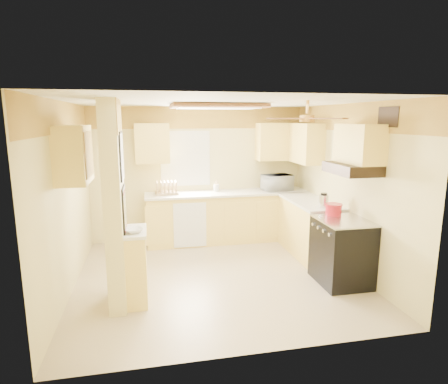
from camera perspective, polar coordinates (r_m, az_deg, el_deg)
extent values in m
plane|color=tan|center=(5.65, -1.03, -12.70)|extent=(4.00, 4.00, 0.00)
plane|color=white|center=(5.17, -1.13, 13.56)|extent=(4.00, 4.00, 0.00)
plane|color=#E2D38A|center=(7.12, -3.87, 2.77)|extent=(4.00, 0.00, 4.00)
plane|color=#E2D38A|center=(3.47, 4.69, -6.15)|extent=(4.00, 0.00, 4.00)
plane|color=#E2D38A|center=(5.29, -22.90, -0.99)|extent=(0.00, 3.80, 3.80)
plane|color=#E2D38A|center=(5.96, 18.19, 0.61)|extent=(0.00, 3.80, 3.80)
cube|color=#E8BD44|center=(7.02, -3.96, 11.25)|extent=(4.00, 0.02, 0.40)
cube|color=#E2D38A|center=(4.66, -16.34, -2.09)|extent=(0.20, 0.70, 2.50)
cube|color=#F2D55C|center=(4.89, -13.20, -11.16)|extent=(0.25, 0.55, 0.90)
cube|color=white|center=(4.73, -13.45, -5.88)|extent=(0.28, 0.58, 0.04)
cube|color=#F2D55C|center=(7.07, 0.57, -3.88)|extent=(3.00, 0.60, 0.90)
cube|color=#F2D55C|center=(6.53, 12.86, -5.46)|extent=(0.60, 1.40, 0.90)
cube|color=white|center=(6.96, 0.59, -0.16)|extent=(3.04, 0.64, 0.04)
cube|color=white|center=(6.41, 12.96, -1.43)|extent=(0.64, 1.44, 0.04)
cube|color=white|center=(6.67, -5.20, -5.04)|extent=(0.58, 0.02, 0.80)
cube|color=white|center=(7.04, -5.91, 5.10)|extent=(0.92, 0.02, 1.02)
cube|color=white|center=(7.04, -5.92, 5.10)|extent=(0.80, 0.02, 0.90)
cube|color=#F2D55C|center=(6.82, -10.89, 7.30)|extent=(0.60, 0.35, 0.70)
cube|color=#F2D55C|center=(7.26, 8.58, 7.59)|extent=(0.90, 0.35, 0.70)
cube|color=#F2D55C|center=(6.92, 12.09, 7.31)|extent=(0.35, 1.00, 0.70)
cube|color=#F2D55C|center=(4.93, -21.97, 5.32)|extent=(0.35, 0.75, 0.70)
cube|color=#F2D55C|center=(5.32, 19.93, 6.91)|extent=(0.35, 0.76, 0.52)
cube|color=black|center=(5.54, 17.51, -8.71)|extent=(0.65, 0.76, 0.90)
cube|color=silver|center=(5.41, 17.79, -4.16)|extent=(0.66, 0.77, 0.02)
cylinder|color=silver|center=(5.07, 15.83, -6.28)|extent=(0.03, 0.05, 0.05)
cylinder|color=silver|center=(5.21, 14.97, -5.75)|extent=(0.03, 0.05, 0.05)
cylinder|color=silver|center=(5.35, 14.21, -5.28)|extent=(0.03, 0.05, 0.05)
cylinder|color=silver|center=(5.50, 13.45, -4.80)|extent=(0.03, 0.05, 0.05)
cube|color=black|center=(5.30, 18.91, 3.38)|extent=(0.50, 0.76, 0.14)
cube|color=black|center=(4.56, -15.37, 5.33)|extent=(0.02, 0.42, 0.57)
cube|color=white|center=(4.56, -15.29, 5.33)|extent=(0.01, 0.37, 0.52)
cube|color=black|center=(4.67, -14.96, -2.64)|extent=(0.02, 0.42, 0.57)
cube|color=yellow|center=(4.67, -14.88, -2.63)|extent=(0.01, 0.37, 0.52)
cube|color=brown|center=(5.68, -1.05, 12.93)|extent=(1.35, 0.95, 0.06)
cube|color=white|center=(5.68, -1.05, 12.68)|extent=(1.15, 0.75, 0.02)
cylinder|color=gold|center=(4.79, 12.61, 12.54)|extent=(0.04, 0.04, 0.16)
cylinder|color=gold|center=(4.79, 12.54, 10.87)|extent=(0.18, 0.18, 0.08)
cube|color=brown|center=(5.02, 15.21, 10.75)|extent=(0.55, 0.28, 0.01)
cube|color=brown|center=(5.03, 9.96, 10.96)|extent=(0.28, 0.55, 0.01)
cube|color=brown|center=(4.58, 9.60, 10.98)|extent=(0.55, 0.28, 0.01)
cube|color=brown|center=(4.57, 15.37, 10.74)|extent=(0.28, 0.55, 0.01)
cube|color=black|center=(5.10, 23.77, 10.43)|extent=(0.02, 0.40, 0.25)
imported|color=white|center=(7.18, 8.10, 1.44)|extent=(0.59, 0.44, 0.30)
imported|color=white|center=(4.62, -13.60, -5.70)|extent=(0.28, 0.28, 0.05)
cylinder|color=red|center=(5.62, 16.34, -2.64)|extent=(0.23, 0.23, 0.15)
cylinder|color=red|center=(5.60, 16.38, -1.82)|extent=(0.25, 0.25, 0.02)
cylinder|color=silver|center=(5.92, 14.94, -1.37)|extent=(0.15, 0.15, 0.20)
cylinder|color=black|center=(5.90, 15.00, -0.30)|extent=(0.10, 0.10, 0.03)
cube|color=tan|center=(6.85, -8.74, -0.13)|extent=(0.41, 0.32, 0.04)
cube|color=tan|center=(6.83, -10.15, 0.58)|extent=(0.02, 0.27, 0.23)
cube|color=tan|center=(6.83, -9.59, 0.61)|extent=(0.02, 0.27, 0.23)
cube|color=tan|center=(6.83, -9.03, 0.63)|extent=(0.02, 0.27, 0.23)
cube|color=tan|center=(6.83, -8.46, 0.65)|extent=(0.02, 0.27, 0.23)
cube|color=tan|center=(6.84, -7.90, 0.67)|extent=(0.02, 0.27, 0.23)
cube|color=tan|center=(6.84, -7.34, 0.69)|extent=(0.02, 0.27, 0.23)
cylinder|color=white|center=(6.83, -9.59, 0.61)|extent=(0.02, 0.23, 0.23)
cylinder|color=white|center=(6.83, -8.46, 0.65)|extent=(0.02, 0.23, 0.23)
cylinder|color=white|center=(7.01, -1.18, 0.63)|extent=(0.10, 0.10, 0.13)
cylinder|color=tan|center=(7.00, -1.03, 0.93)|extent=(0.01, 0.01, 0.21)
cylinder|color=tan|center=(7.02, -1.22, 0.95)|extent=(0.01, 0.01, 0.21)
cylinder|color=tan|center=(6.99, -1.33, 0.92)|extent=(0.01, 0.01, 0.21)
cylinder|color=tan|center=(6.98, -1.14, 0.90)|extent=(0.01, 0.01, 0.21)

